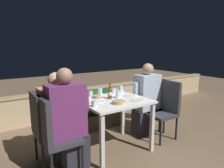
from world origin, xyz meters
TOP-DOWN VIEW (x-y plane):
  - ground_plane at (0.00, 0.00)m, footprint 16.00×16.00m
  - parapet_wall at (0.00, 1.66)m, footprint 9.00×0.18m
  - dining_table at (0.00, 0.00)m, footprint 0.93×0.81m
  - planter_hedge at (0.12, 0.86)m, footprint 1.11×0.47m
  - chair_left_near at (-0.94, -0.11)m, footprint 0.43×0.43m
  - person_purple_stripe at (-0.74, -0.11)m, footprint 0.50×0.26m
  - chair_left_far at (-0.96, 0.15)m, footprint 0.43×0.43m
  - person_coral_top at (-0.76, 0.15)m, footprint 0.50×0.26m
  - chair_right_near at (0.93, -0.13)m, footprint 0.43×0.43m
  - chair_right_far at (0.95, 0.15)m, footprint 0.43×0.43m
  - person_blue_shirt at (0.75, 0.15)m, footprint 0.49×0.26m
  - beer_bottle at (-0.02, 0.08)m, footprint 0.06×0.06m
  - plate_0 at (0.33, 0.02)m, footprint 0.22×0.22m
  - plate_1 at (-0.26, 0.05)m, footprint 0.22×0.22m
  - plate_2 at (0.25, -0.21)m, footprint 0.21×0.21m
  - bowl_0 at (-0.08, -0.20)m, footprint 0.15×0.15m
  - bowl_1 at (-0.16, 0.21)m, footprint 0.13×0.13m
  - bowl_2 at (-0.36, 0.26)m, footprint 0.11×0.11m
  - glass_cup_0 at (0.34, 0.31)m, footprint 0.07×0.07m
  - glass_cup_1 at (-0.20, 0.34)m, footprint 0.07×0.07m
  - glass_cup_2 at (0.18, 0.30)m, footprint 0.08×0.08m
  - glass_cup_3 at (-0.06, 0.32)m, footprint 0.08×0.08m
  - glass_cup_4 at (-0.40, -0.14)m, footprint 0.07×0.07m
  - glass_cup_5 at (0.10, 0.05)m, footprint 0.07×0.07m
  - fork_0 at (0.08, -0.09)m, footprint 0.02×0.17m
  - potted_plant at (1.19, 0.59)m, footprint 0.33×0.33m

SIDE VIEW (x-z plane):
  - ground_plane at x=0.00m, z-range 0.00..0.00m
  - parapet_wall at x=0.00m, z-range 0.01..0.61m
  - planter_hedge at x=0.12m, z-range 0.04..0.77m
  - potted_plant at x=1.19m, z-range 0.08..0.76m
  - chair_left_near at x=-0.94m, z-range 0.08..1.04m
  - chair_left_far at x=-0.96m, z-range 0.08..1.04m
  - chair_right_near at x=0.93m, z-range 0.08..1.04m
  - chair_right_far at x=0.95m, z-range 0.08..1.04m
  - person_coral_top at x=-0.76m, z-range 0.00..1.20m
  - person_blue_shirt at x=0.75m, z-range 0.00..1.24m
  - person_purple_stripe at x=-0.74m, z-range 0.00..1.27m
  - dining_table at x=0.00m, z-range 0.27..1.03m
  - fork_0 at x=0.08m, z-range 0.76..0.77m
  - plate_0 at x=0.33m, z-range 0.76..0.77m
  - plate_1 at x=-0.26m, z-range 0.76..0.77m
  - plate_2 at x=0.25m, z-range 0.76..0.77m
  - bowl_2 at x=-0.36m, z-range 0.76..0.80m
  - bowl_1 at x=-0.16m, z-range 0.76..0.81m
  - bowl_0 at x=-0.08m, z-range 0.76..0.81m
  - glass_cup_4 at x=-0.40m, z-range 0.76..0.84m
  - glass_cup_1 at x=-0.20m, z-range 0.76..0.85m
  - glass_cup_2 at x=0.18m, z-range 0.76..0.86m
  - glass_cup_5 at x=0.10m, z-range 0.76..0.87m
  - glass_cup_0 at x=0.34m, z-range 0.76..0.87m
  - glass_cup_3 at x=-0.06m, z-range 0.76..0.88m
  - beer_bottle at x=-0.02m, z-range 0.73..0.96m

